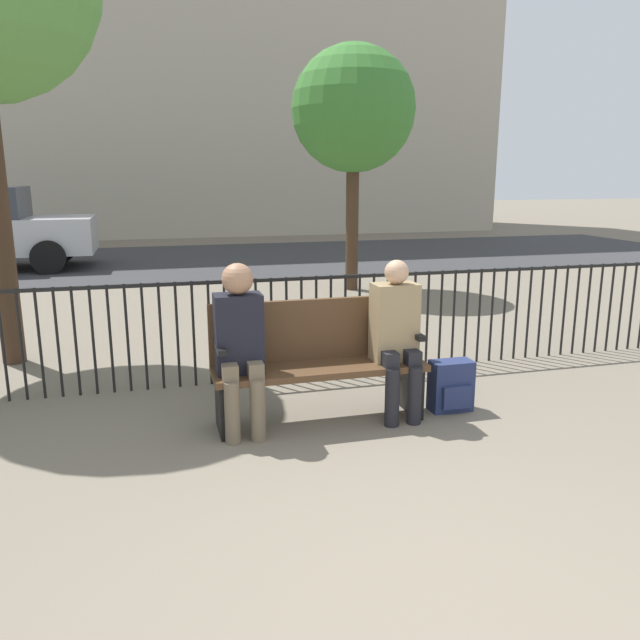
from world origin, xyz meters
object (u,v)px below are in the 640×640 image
park_bench (317,357)px  seated_person_0 (240,340)px  tree_0 (353,111)px  seated_person_1 (396,332)px  backpack (451,386)px

park_bench → seated_person_0: seated_person_0 is taller
park_bench → tree_0: (1.97, 5.26, 2.33)m
park_bench → seated_person_0: size_ratio=1.29×
seated_person_1 → tree_0: bearing=75.6°
seated_person_0 → tree_0: (2.58, 5.38, 2.11)m
seated_person_0 → backpack: 1.75m
seated_person_0 → backpack: size_ratio=3.05×
backpack → seated_person_0: bearing=-180.0°
seated_person_0 → tree_0: 6.33m
seated_person_0 → tree_0: bearing=64.4°
seated_person_0 → seated_person_1: seated_person_0 is taller
seated_person_1 → backpack: size_ratio=3.00×
backpack → tree_0: (0.90, 5.38, 2.62)m
park_bench → tree_0: size_ratio=0.42×
seated_person_0 → park_bench: bearing=11.7°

